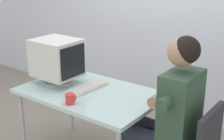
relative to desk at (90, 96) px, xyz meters
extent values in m
cylinder|color=#B7B7BC|center=(-0.56, -0.33, -0.33)|extent=(0.04, 0.04, 0.69)
cylinder|color=#B7B7BC|center=(-0.56, 0.33, -0.33)|extent=(0.04, 0.04, 0.69)
cylinder|color=#B7B7BC|center=(0.56, 0.33, -0.33)|extent=(0.04, 0.04, 0.69)
cube|color=silver|center=(0.00, 0.00, 0.03)|extent=(1.24, 0.79, 0.03)
cylinder|color=silver|center=(-0.38, -0.02, 0.06)|extent=(0.28, 0.28, 0.02)
cylinder|color=silver|center=(-0.38, -0.02, 0.10)|extent=(0.06, 0.06, 0.06)
cube|color=silver|center=(-0.38, -0.02, 0.30)|extent=(0.41, 0.35, 0.35)
cube|color=black|center=(-0.17, -0.02, 0.30)|extent=(0.01, 0.30, 0.29)
cube|color=silver|center=(-0.05, 0.03, 0.06)|extent=(0.18, 0.43, 0.02)
cube|color=beige|center=(-0.05, 0.03, 0.08)|extent=(0.15, 0.38, 0.01)
cube|color=#2D2D33|center=(1.10, 0.04, -0.02)|extent=(0.04, 0.43, 0.36)
cube|color=#334C38|center=(0.86, 0.04, 0.11)|extent=(0.22, 0.37, 0.58)
sphere|color=#A57A5B|center=(0.84, 0.04, 0.54)|extent=(0.21, 0.21, 0.21)
sphere|color=black|center=(0.87, 0.04, 0.56)|extent=(0.20, 0.20, 0.20)
cylinder|color=#262838|center=(0.64, -0.05, -0.18)|extent=(0.44, 0.14, 0.14)
cylinder|color=#262838|center=(0.64, 0.13, -0.18)|extent=(0.44, 0.14, 0.14)
cylinder|color=#334C38|center=(0.84, -0.18, 0.23)|extent=(0.09, 0.14, 0.09)
cylinder|color=#334C38|center=(0.84, 0.25, 0.23)|extent=(0.09, 0.14, 0.09)
cylinder|color=#A57A5B|center=(0.72, 0.04, 0.18)|extent=(0.09, 0.37, 0.09)
cylinder|color=red|center=(0.05, -0.30, 0.10)|extent=(0.07, 0.07, 0.09)
torus|color=red|center=(0.05, -0.26, 0.10)|extent=(0.06, 0.01, 0.06)
camera|label=1|loc=(1.74, -2.01, 1.15)|focal=51.34mm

